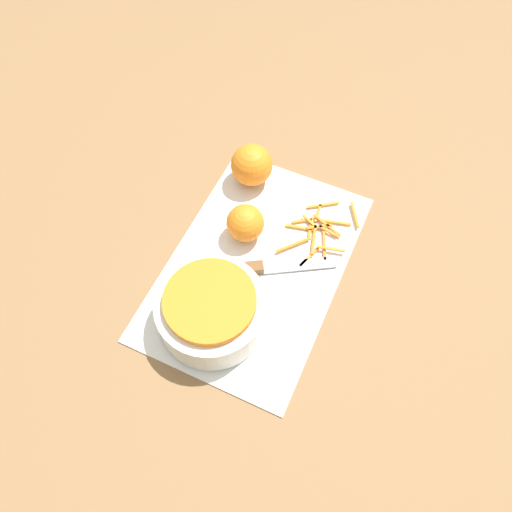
{
  "coord_description": "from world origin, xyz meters",
  "views": [
    {
      "loc": [
        -0.4,
        -0.18,
        0.79
      ],
      "look_at": [
        0.0,
        0.0,
        0.04
      ],
      "focal_mm": 35.0,
      "sensor_mm": 36.0,
      "label": 1
    }
  ],
  "objects_px": {
    "knife": "(254,268)",
    "orange_left": "(245,223)",
    "bowl_speckled": "(211,310)",
    "orange_right": "(252,165)"
  },
  "relations": [
    {
      "from": "bowl_speckled",
      "to": "orange_right",
      "type": "bearing_deg",
      "value": 12.53
    },
    {
      "from": "bowl_speckled",
      "to": "knife",
      "type": "height_order",
      "value": "bowl_speckled"
    },
    {
      "from": "knife",
      "to": "orange_right",
      "type": "height_order",
      "value": "orange_right"
    },
    {
      "from": "knife",
      "to": "bowl_speckled",
      "type": "bearing_deg",
      "value": -131.99
    },
    {
      "from": "orange_left",
      "to": "orange_right",
      "type": "bearing_deg",
      "value": 19.69
    },
    {
      "from": "bowl_speckled",
      "to": "knife",
      "type": "distance_m",
      "value": 0.12
    },
    {
      "from": "knife",
      "to": "orange_left",
      "type": "xyz_separation_m",
      "value": [
        0.06,
        0.05,
        0.03
      ]
    },
    {
      "from": "orange_left",
      "to": "orange_right",
      "type": "relative_size",
      "value": 0.85
    },
    {
      "from": "orange_left",
      "to": "bowl_speckled",
      "type": "bearing_deg",
      "value": -172.67
    },
    {
      "from": "bowl_speckled",
      "to": "orange_left",
      "type": "relative_size",
      "value": 2.61
    }
  ]
}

